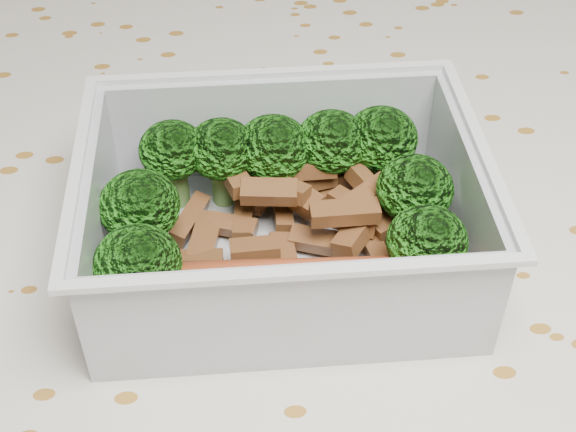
{
  "coord_description": "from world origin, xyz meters",
  "views": [
    {
      "loc": [
        -0.03,
        -0.27,
        1.02
      ],
      "look_at": [
        -0.0,
        -0.01,
        0.78
      ],
      "focal_mm": 50.0,
      "sensor_mm": 36.0,
      "label": 1
    }
  ],
  "objects": [
    {
      "name": "dining_table",
      "position": [
        0.0,
        0.0,
        0.67
      ],
      "size": [
        1.4,
        0.9,
        0.75
      ],
      "color": "brown",
      "rests_on": "ground"
    },
    {
      "name": "tablecloth",
      "position": [
        0.0,
        0.0,
        0.72
      ],
      "size": [
        1.46,
        0.96,
        0.19
      ],
      "color": "beige",
      "rests_on": "dining_table"
    },
    {
      "name": "lunch_container",
      "position": [
        -0.01,
        -0.01,
        0.78
      ],
      "size": [
        0.17,
        0.14,
        0.06
      ],
      "color": "silver",
      "rests_on": "tablecloth"
    },
    {
      "name": "broccoli_florets",
      "position": [
        -0.01,
        0.01,
        0.79
      ],
      "size": [
        0.16,
        0.11,
        0.05
      ],
      "color": "#608C3F",
      "rests_on": "lunch_container"
    },
    {
      "name": "meat_pile",
      "position": [
        0.0,
        0.0,
        0.77
      ],
      "size": [
        0.11,
        0.07,
        0.03
      ],
      "color": "brown",
      "rests_on": "lunch_container"
    },
    {
      "name": "sausage",
      "position": [
        -0.0,
        -0.05,
        0.78
      ],
      "size": [
        0.15,
        0.03,
        0.02
      ],
      "color": "#AC4322",
      "rests_on": "lunch_container"
    }
  ]
}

